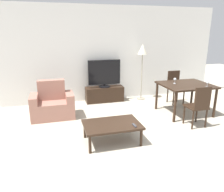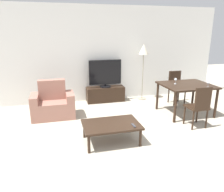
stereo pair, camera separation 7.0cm
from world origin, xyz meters
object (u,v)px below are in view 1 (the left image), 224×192
dining_table (186,87)px  remote_primary (134,125)px  dining_chair_far (175,85)px  armchair (53,105)px  tv_stand (105,94)px  coffee_table (112,125)px  dining_chair_near (199,105)px  wine_glass_center (175,80)px  wine_glass_left (208,83)px  floor_lamp (143,53)px  tv (104,74)px

dining_table → remote_primary: bearing=-146.7°
dining_table → dining_chair_far: size_ratio=1.30×
armchair → tv_stand: bearing=30.3°
tv_stand → dining_table: (1.71, -1.46, 0.45)m
tv_stand → coffee_table: size_ratio=1.05×
armchair → coffee_table: armchair is taller
dining_chair_far → tv_stand: bearing=161.6°
dining_table → dining_chair_near: dining_chair_near is taller
dining_chair_far → wine_glass_center: 0.91m
remote_primary → wine_glass_left: 2.28m
armchair → floor_lamp: floor_lamp is taller
dining_chair_far → remote_primary: dining_chair_far is taller
coffee_table → floor_lamp: 3.04m
tv_stand → dining_chair_near: bearing=-56.6°
coffee_table → wine_glass_left: (2.45, 0.58, 0.53)m
dining_table → wine_glass_center: wine_glass_center is taller
dining_table → dining_chair_near: bearing=-104.3°
wine_glass_center → dining_chair_far: bearing=57.3°
tv_stand → wine_glass_left: (2.01, -1.85, 0.64)m
remote_primary → wine_glass_left: bearing=20.6°
dining_table → wine_glass_center: size_ratio=8.16×
dining_chair_far → wine_glass_left: dining_chair_far is taller
tv_stand → coffee_table: tv_stand is taller
floor_lamp → armchair: bearing=-162.8°
tv_stand → wine_glass_left: size_ratio=7.51×
tv → coffee_table: (-0.44, -2.42, -0.50)m
floor_lamp → wine_glass_left: (0.88, -1.79, -0.54)m
tv → remote_primary: bearing=-91.8°
coffee_table → dining_chair_far: size_ratio=1.14×
dining_chair_far → armchair: bearing=-176.1°
dining_table → wine_glass_left: wine_glass_left is taller
armchair → dining_chair_far: size_ratio=1.09×
coffee_table → dining_table: 2.38m
coffee_table → tv: bearing=79.6°
floor_lamp → wine_glass_center: floor_lamp is taller
dining_table → remote_primary: 2.16m
dining_chair_near → dining_chair_far: (0.42, 1.64, 0.00)m
coffee_table → wine_glass_left: 2.57m
tv_stand → wine_glass_center: 2.09m
remote_primary → floor_lamp: bearing=64.8°
tv → dining_chair_far: bearing=-18.3°
tv → dining_table: bearing=-40.4°
remote_primary → tv: bearing=88.2°
floor_lamp → wine_glass_left: size_ratio=11.29×
tv_stand → coffee_table: 2.47m
tv_stand → dining_chair_near: size_ratio=1.20×
armchair → dining_chair_near: size_ratio=1.09×
dining_chair_near → remote_primary: bearing=-167.4°
tv_stand → wine_glass_left: 2.80m
armchair → floor_lamp: (2.61, 0.81, 1.09)m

